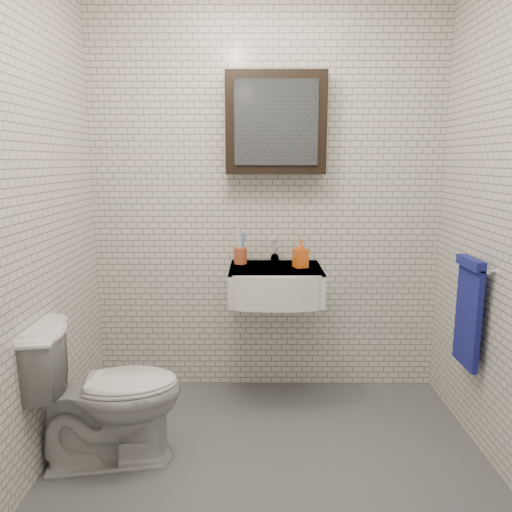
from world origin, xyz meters
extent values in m
cube|color=#515459|center=(0.00, 0.00, 0.01)|extent=(2.20, 2.00, 0.01)
cube|color=silver|center=(0.00, 1.00, 1.25)|extent=(2.20, 0.02, 2.50)
cube|color=silver|center=(0.00, -1.00, 1.25)|extent=(2.20, 0.02, 2.50)
cube|color=silver|center=(-1.10, 0.00, 1.25)|extent=(0.02, 2.00, 2.50)
cube|color=white|center=(0.05, 0.78, 0.75)|extent=(0.55, 0.45, 0.20)
cylinder|color=silver|center=(0.05, 0.80, 0.84)|extent=(0.31, 0.31, 0.02)
cylinder|color=silver|center=(0.05, 0.80, 0.85)|extent=(0.04, 0.04, 0.01)
cube|color=white|center=(0.05, 0.78, 0.84)|extent=(0.55, 0.45, 0.01)
cylinder|color=silver|center=(0.05, 0.94, 0.88)|extent=(0.06, 0.06, 0.06)
cylinder|color=silver|center=(0.05, 0.94, 0.94)|extent=(0.03, 0.03, 0.08)
cylinder|color=silver|center=(0.05, 0.88, 0.97)|extent=(0.02, 0.12, 0.02)
cube|color=silver|center=(0.05, 0.97, 0.99)|extent=(0.02, 0.09, 0.01)
cube|color=black|center=(0.05, 0.93, 1.70)|extent=(0.60, 0.14, 0.60)
cube|color=#3F444C|center=(0.05, 0.85, 1.70)|extent=(0.49, 0.01, 0.49)
cylinder|color=silver|center=(1.06, 0.35, 0.95)|extent=(0.02, 0.30, 0.02)
cylinder|color=silver|center=(1.08, 0.48, 0.95)|extent=(0.04, 0.02, 0.02)
cylinder|color=silver|center=(1.08, 0.22, 0.95)|extent=(0.04, 0.02, 0.02)
cube|color=navy|center=(1.05, 0.35, 0.68)|extent=(0.03, 0.26, 0.54)
cube|color=navy|center=(1.04, 0.35, 0.96)|extent=(0.05, 0.26, 0.05)
cylinder|color=#A74629|center=(-0.17, 0.88, 0.90)|extent=(0.10, 0.10, 0.10)
cylinder|color=white|center=(-0.18, 0.87, 0.97)|extent=(0.02, 0.03, 0.19)
cylinder|color=#4079CE|center=(-0.15, 0.88, 0.96)|extent=(0.02, 0.02, 0.17)
cylinder|color=white|center=(-0.17, 0.90, 0.97)|extent=(0.02, 0.04, 0.20)
cylinder|color=#4079CE|center=(-0.15, 0.89, 0.96)|extent=(0.02, 0.04, 0.18)
imported|color=orange|center=(0.20, 0.77, 0.93)|extent=(0.10, 0.10, 0.17)
imported|color=silver|center=(-0.80, 0.11, 0.37)|extent=(0.78, 0.52, 0.73)
camera|label=1|loc=(-0.06, -2.16, 1.48)|focal=35.00mm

